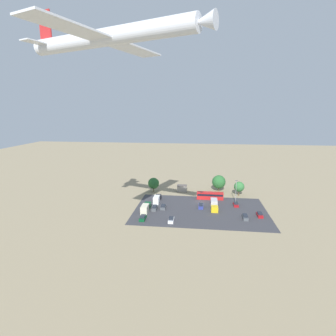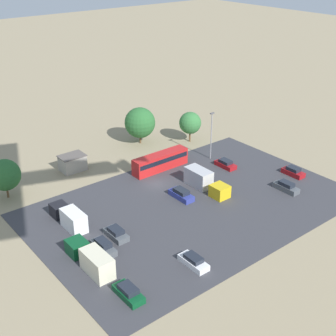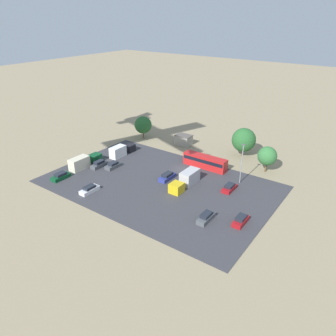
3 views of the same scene
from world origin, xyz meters
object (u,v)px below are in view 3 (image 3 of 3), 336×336
object	(u,v)px
parked_car_2	(229,188)
parked_truck_0	(121,151)
bus	(205,161)
parked_car_7	(113,165)
shed_building	(184,140)
parked_truck_2	(84,162)
parked_car_4	(99,164)
parked_car_6	(167,177)
parked_truck_1	(186,180)
parked_car_3	(89,189)
parked_car_5	(206,217)
parked_car_0	(241,220)
parked_car_1	(61,176)

from	to	relation	value
parked_car_2	parked_truck_0	bearing A→B (deg)	-0.75
bus	parked_car_7	xyz separation A→B (m)	(18.58, 13.49, -1.06)
shed_building	parked_truck_2	distance (m)	29.76
parked_car_4	parked_truck_0	distance (m)	8.70
parked_car_4	parked_car_6	size ratio (longest dim) A/B	0.96
parked_truck_1	parked_car_7	bearing A→B (deg)	8.15
bus	parked_car_3	world-z (taller)	bus
parked_car_2	parked_truck_2	xyz separation A→B (m)	(34.99, 10.38, 0.76)
shed_building	parked_car_5	size ratio (longest dim) A/B	1.02
shed_building	parked_car_2	bearing A→B (deg)	143.75
bus	parked_car_0	xyz separation A→B (m)	(-17.36, 17.02, -1.04)
parked_car_3	parked_truck_2	size ratio (longest dim) A/B	0.49
bus	parked_car_6	bearing A→B (deg)	-20.14
parked_truck_0	parked_truck_1	bearing A→B (deg)	-10.02
shed_building	parked_car_4	size ratio (longest dim) A/B	1.02
parked_truck_0	parked_car_6	bearing A→B (deg)	-12.84
parked_car_7	parked_truck_1	bearing A→B (deg)	-171.85
shed_building	bus	xyz separation A→B (m)	(-12.85, 9.94, 0.25)
parked_car_0	parked_truck_0	size ratio (longest dim) A/B	0.51
parked_car_0	parked_truck_0	xyz separation A→B (m)	(39.58, -10.53, 0.69)
parked_car_1	parked_car_5	size ratio (longest dim) A/B	0.99
shed_building	parked_car_1	bearing A→B (deg)	71.87
parked_car_0	parked_car_5	xyz separation A→B (m)	(5.64, 2.90, 0.02)
parked_car_7	bus	bearing A→B (deg)	-144.02
parked_car_0	parked_car_6	xyz separation A→B (m)	(21.27, -6.36, 0.02)
parked_car_1	parked_truck_1	world-z (taller)	parked_truck_1
parked_car_1	parked_truck_0	bearing A→B (deg)	-96.32
bus	parked_car_7	bearing A→B (deg)	-54.02
parked_car_3	parked_car_6	bearing A→B (deg)	54.99
parked_car_4	parked_truck_0	size ratio (longest dim) A/B	0.56
shed_building	parked_truck_0	world-z (taller)	shed_building
bus	parked_car_5	size ratio (longest dim) A/B	2.48
parked_car_5	parked_truck_1	size ratio (longest dim) A/B	0.50
parked_car_1	parked_car_6	world-z (taller)	parked_car_6
bus	parked_car_0	bearing A→B (deg)	45.55
parked_car_7	parked_truck_2	size ratio (longest dim) A/B	0.46
parked_car_4	parked_car_6	xyz separation A→B (m)	(-17.81, -4.49, -0.02)
parked_car_3	parked_car_5	world-z (taller)	parked_car_5
parked_car_3	parked_car_4	distance (m)	12.64
parked_car_5	parked_car_1	bearing A→B (deg)	-172.07
shed_building	parked_car_3	distance (m)	35.24
parked_car_7	parked_car_3	bearing A→B (deg)	110.64
bus	parked_car_0	world-z (taller)	bus
parked_car_6	parked_car_7	bearing A→B (deg)	10.88
parked_car_6	parked_truck_2	distance (m)	21.96
parked_car_2	parked_car_0	bearing A→B (deg)	125.51
bus	parked_truck_0	xyz separation A→B (m)	(22.22, 6.49, -0.34)
bus	parked_car_6	distance (m)	11.41
parked_car_6	parked_car_2	bearing A→B (deg)	-165.06
parked_car_3	shed_building	bearing A→B (deg)	87.90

